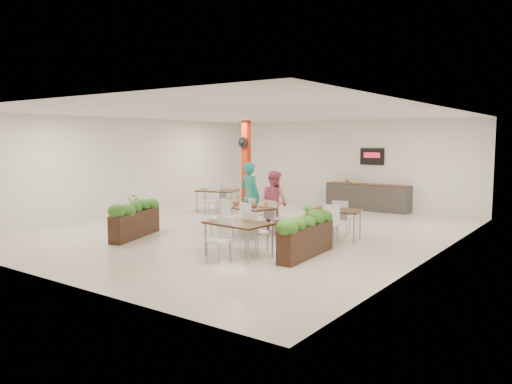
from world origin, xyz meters
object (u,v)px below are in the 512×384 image
(side_table_a, at_px, (218,193))
(side_table_b, at_px, (336,214))
(service_counter, at_px, (368,196))
(diner_man, at_px, (250,196))
(side_table_c, at_px, (238,228))
(diner_woman, at_px, (274,202))
(red_column, at_px, (246,163))
(planter_left, at_px, (135,217))
(planter_right, at_px, (306,233))
(main_table, at_px, (247,211))

(side_table_a, bearing_deg, side_table_b, -40.46)
(service_counter, distance_m, diner_man, 5.68)
(side_table_c, bearing_deg, service_counter, 98.58)
(service_counter, distance_m, diner_woman, 5.58)
(service_counter, bearing_deg, side_table_a, -141.31)
(side_table_c, bearing_deg, diner_woman, 112.64)
(diner_man, height_order, side_table_c, diner_man)
(red_column, height_order, diner_man, red_column)
(side_table_a, bearing_deg, planter_left, -95.44)
(diner_man, relative_size, side_table_c, 1.15)
(diner_man, relative_size, side_table_a, 1.14)
(planter_left, height_order, side_table_a, planter_left)
(planter_left, height_order, side_table_c, planter_left)
(diner_woman, height_order, planter_right, diner_woman)
(diner_woman, bearing_deg, planter_right, 151.37)
(diner_woman, height_order, side_table_a, diner_woman)
(side_table_c, bearing_deg, red_column, 129.95)
(side_table_c, bearing_deg, planter_right, 41.41)
(service_counter, bearing_deg, side_table_c, -85.64)
(diner_woman, relative_size, side_table_b, 1.00)
(planter_right, bearing_deg, side_table_a, 145.35)
(side_table_b, bearing_deg, side_table_a, 148.32)
(diner_woman, distance_m, planter_left, 3.65)
(planter_right, height_order, side_table_a, planter_right)
(side_table_b, bearing_deg, side_table_c, -116.85)
(red_column, xyz_separation_m, main_table, (3.31, -4.35, -1.01))
(diner_man, bearing_deg, side_table_b, -161.47)
(diner_woman, relative_size, planter_right, 0.79)
(diner_woman, xyz_separation_m, side_table_b, (1.71, 0.22, -0.21))
(side_table_a, bearing_deg, service_counter, 18.09)
(diner_woman, xyz_separation_m, planter_right, (2.07, -1.86, -0.32))
(main_table, distance_m, side_table_c, 2.47)
(service_counter, height_order, planter_right, service_counter)
(diner_man, relative_size, side_table_b, 1.13)
(red_column, relative_size, side_table_c, 1.94)
(planter_right, bearing_deg, diner_woman, 137.96)
(red_column, distance_m, side_table_c, 8.00)
(diner_man, xyz_separation_m, side_table_b, (2.51, 0.22, -0.32))
(planter_right, height_order, side_table_b, planter_right)
(main_table, height_order, side_table_a, same)
(service_counter, bearing_deg, side_table_b, -75.01)
(main_table, bearing_deg, side_table_a, 140.11)
(service_counter, relative_size, side_table_c, 1.82)
(red_column, relative_size, main_table, 1.72)
(diner_man, height_order, side_table_a, diner_man)
(red_column, relative_size, service_counter, 1.07)
(planter_left, distance_m, side_table_a, 4.99)
(service_counter, relative_size, side_table_b, 1.79)
(side_table_a, distance_m, side_table_b, 5.93)
(side_table_a, distance_m, side_table_c, 6.90)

